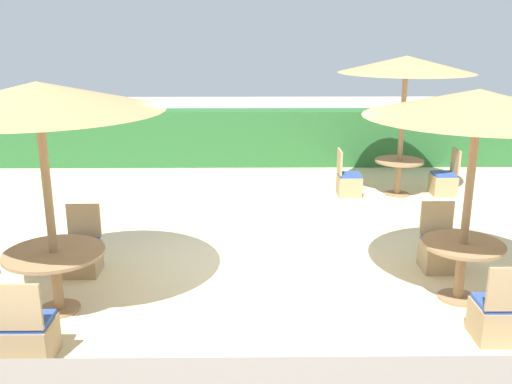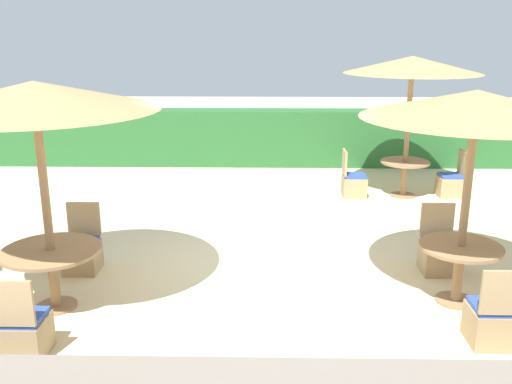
% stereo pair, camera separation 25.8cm
% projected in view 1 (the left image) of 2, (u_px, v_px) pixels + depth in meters
% --- Properties ---
extents(ground_plane, '(40.00, 40.00, 0.00)m').
position_uv_depth(ground_plane, '(256.00, 264.00, 8.14)').
color(ground_plane, beige).
extents(hedge_row, '(13.00, 0.70, 1.34)m').
position_uv_depth(hedge_row, '(253.00, 138.00, 13.81)').
color(hedge_row, '#28602D').
rests_on(hedge_row, ground_plane).
extents(parasol_back_right, '(2.59, 2.59, 2.73)m').
position_uv_depth(parasol_back_right, '(406.00, 65.00, 10.78)').
color(parasol_back_right, '#93704C').
rests_on(parasol_back_right, ground_plane).
extents(round_table_back_right, '(0.96, 0.96, 0.71)m').
position_uv_depth(round_table_back_right, '(399.00, 169.00, 11.35)').
color(round_table_back_right, '#93704C').
rests_on(round_table_back_right, ground_plane).
extents(patio_chair_back_right_east, '(0.46, 0.46, 0.93)m').
position_uv_depth(patio_chair_back_right_east, '(444.00, 182.00, 11.44)').
color(patio_chair_back_right_east, tan).
rests_on(patio_chair_back_right_east, ground_plane).
extents(patio_chair_back_right_west, '(0.46, 0.46, 0.93)m').
position_uv_depth(patio_chair_back_right_west, '(348.00, 183.00, 11.39)').
color(patio_chair_back_right_west, tan).
rests_on(patio_chair_back_right_west, ground_plane).
extents(parasol_front_right, '(2.60, 2.60, 2.59)m').
position_uv_depth(parasol_front_right, '(479.00, 104.00, 6.43)').
color(parasol_front_right, '#93704C').
rests_on(parasol_front_right, ground_plane).
extents(round_table_front_right, '(0.99, 0.99, 0.74)m').
position_uv_depth(round_table_front_right, '(462.00, 256.00, 6.95)').
color(round_table_front_right, '#93704C').
rests_on(round_table_front_right, ground_plane).
extents(patio_chair_front_right_south, '(0.46, 0.46, 0.93)m').
position_uv_depth(patio_chair_front_right_south, '(497.00, 318.00, 6.11)').
color(patio_chair_front_right_south, tan).
rests_on(patio_chair_front_right_south, ground_plane).
extents(patio_chair_front_right_north, '(0.46, 0.46, 0.93)m').
position_uv_depth(patio_chair_front_right_north, '(438.00, 251.00, 7.91)').
color(patio_chair_front_right_north, tan).
rests_on(patio_chair_front_right_north, ground_plane).
extents(parasol_front_left, '(2.74, 2.74, 2.70)m').
position_uv_depth(parasol_front_left, '(37.00, 98.00, 6.12)').
color(parasol_front_left, '#93704C').
rests_on(parasol_front_left, ground_plane).
extents(round_table_front_left, '(1.16, 1.16, 0.75)m').
position_uv_depth(round_table_front_left, '(55.00, 263.00, 6.66)').
color(round_table_front_left, '#93704C').
rests_on(round_table_front_left, ground_plane).
extents(patio_chair_front_left_south, '(0.46, 0.46, 0.93)m').
position_uv_depth(patio_chair_front_left_south, '(30.00, 337.00, 5.74)').
color(patio_chair_front_left_south, tan).
rests_on(patio_chair_front_left_south, ground_plane).
extents(patio_chair_front_left_north, '(0.46, 0.46, 0.93)m').
position_uv_depth(patio_chair_front_left_north, '(83.00, 255.00, 7.80)').
color(patio_chair_front_left_north, tan).
rests_on(patio_chair_front_left_north, ground_plane).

